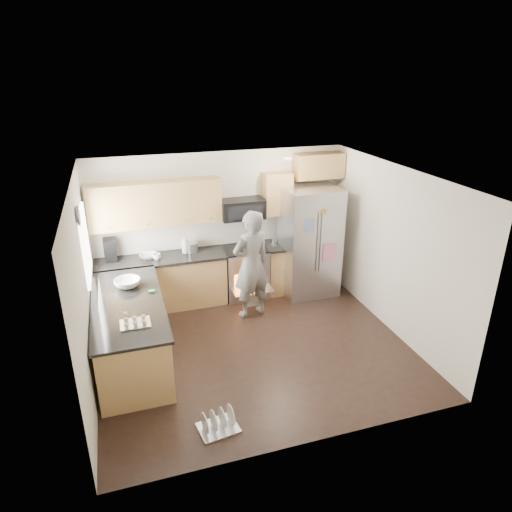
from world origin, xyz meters
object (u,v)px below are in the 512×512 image
object	(u,v)px
person	(251,265)
stove_range	(245,261)
dish_rack	(218,424)
refrigerator	(310,242)

from	to	relation	value
person	stove_range	bearing A→B (deg)	-113.13
person	dish_rack	world-z (taller)	person
refrigerator	person	xyz separation A→B (m)	(-1.25, -0.49, -0.07)
refrigerator	dish_rack	xyz separation A→B (m)	(-2.40, -2.94, -0.92)
stove_range	person	world-z (taller)	person
person	dish_rack	xyz separation A→B (m)	(-1.15, -2.45, -0.85)
refrigerator	dish_rack	size ratio (longest dim) A/B	4.00
stove_range	refrigerator	xyz separation A→B (m)	(1.15, -0.24, 0.32)
stove_range	person	bearing A→B (deg)	-97.63
stove_range	refrigerator	bearing A→B (deg)	-11.92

